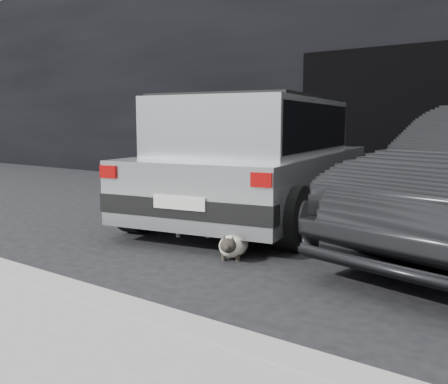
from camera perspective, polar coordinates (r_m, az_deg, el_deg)
The scene contains 7 objects.
ground at distance 6.05m, azimuth -0.20°, elevation -4.47°, with size 80.00×80.00×0.00m, color black.
building_facade at distance 11.11m, azimuth 23.67°, elevation 13.49°, with size 34.00×4.00×5.00m, color black.
garage_opening at distance 9.10m, azimuth 20.41°, elevation 7.45°, with size 4.00×0.10×2.60m, color black.
curb at distance 3.54m, azimuth -12.63°, elevation -12.81°, with size 18.00×0.25×0.12m, color gray.
silver_hatchback at distance 6.76m, azimuth 4.00°, elevation 4.44°, with size 2.80×4.71×1.63m.
cat_siamese at distance 4.84m, azimuth 1.02°, elevation -6.10°, with size 0.47×0.74×0.28m.
cat_white at distance 5.77m, azimuth -3.11°, elevation -3.11°, with size 0.73×0.60×0.40m.
Camera 1 is at (3.52, -4.75, 1.30)m, focal length 40.00 mm.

